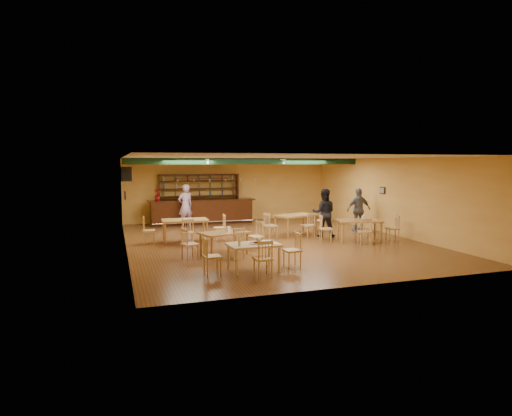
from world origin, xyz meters
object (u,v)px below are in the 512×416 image
object	(u,v)px
dining_table_a	(185,231)
patron_right_a	(324,213)
near_table	(254,257)
dining_table_c	(224,243)
patron_bar	(185,206)
dining_table_b	(296,225)
bar_counter	(202,212)
dining_table_d	(359,230)

from	to	relation	value
dining_table_a	patron_right_a	world-z (taller)	patron_right_a
near_table	dining_table_c	bearing A→B (deg)	94.83
near_table	patron_bar	bearing A→B (deg)	91.21
near_table	dining_table_a	bearing A→B (deg)	100.52
dining_table_b	patron_bar	distance (m)	5.06
near_table	bar_counter	bearing A→B (deg)	85.26
bar_counter	near_table	world-z (taller)	bar_counter
dining_table_b	patron_bar	size ratio (longest dim) A/B	0.84
bar_counter	dining_table_b	size ratio (longest dim) A/B	3.12
patron_bar	patron_right_a	size ratio (longest dim) A/B	1.03
dining_table_b	dining_table_d	size ratio (longest dim) A/B	1.03
dining_table_d	patron_bar	world-z (taller)	patron_bar
bar_counter	dining_table_b	bearing A→B (deg)	-54.74
dining_table_d	bar_counter	bearing A→B (deg)	143.11
bar_counter	dining_table_d	xyz separation A→B (m)	(4.51, -6.13, -0.18)
dining_table_b	near_table	world-z (taller)	dining_table_b
dining_table_a	dining_table_d	world-z (taller)	dining_table_a
bar_counter	dining_table_d	distance (m)	7.61
dining_table_d	dining_table_a	bearing A→B (deg)	-179.91
bar_counter	dining_table_a	xyz separation A→B (m)	(-1.47, -4.34, -0.16)
bar_counter	dining_table_a	bearing A→B (deg)	-108.73
near_table	patron_right_a	distance (m)	5.86
bar_counter	near_table	size ratio (longest dim) A/B	3.72
dining_table_c	near_table	xyz separation A→B (m)	(0.26, -2.13, 0.00)
dining_table_b	dining_table_d	distance (m)	2.57
dining_table_a	dining_table_b	bearing A→B (deg)	5.61
bar_counter	patron_bar	world-z (taller)	patron_bar
dining_table_c	patron_bar	world-z (taller)	patron_bar
bar_counter	dining_table_a	size ratio (longest dim) A/B	3.05
dining_table_a	bar_counter	bearing A→B (deg)	74.05
dining_table_a	dining_table_c	distance (m)	2.68
dining_table_a	near_table	distance (m)	4.81
patron_bar	patron_right_a	distance (m)	6.16
dining_table_a	dining_table_c	size ratio (longest dim) A/B	1.14
dining_table_c	dining_table_a	bearing A→B (deg)	90.16
dining_table_a	dining_table_c	world-z (taller)	dining_table_a
dining_table_a	dining_table_d	size ratio (longest dim) A/B	1.05
dining_table_a	patron_bar	world-z (taller)	patron_bar
dining_table_c	bar_counter	bearing A→B (deg)	67.40
patron_bar	bar_counter	bearing A→B (deg)	-155.62
patron_bar	dining_table_d	bearing A→B (deg)	117.11
dining_table_c	near_table	size ratio (longest dim) A/B	1.07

